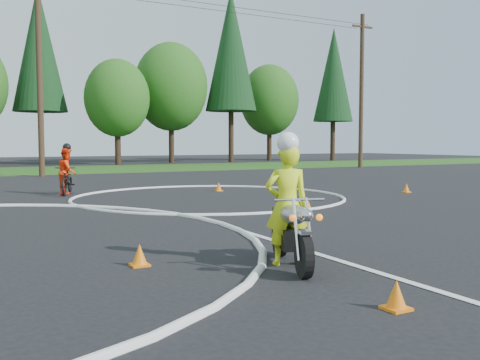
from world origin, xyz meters
name	(u,v)px	position (x,y,z in m)	size (l,w,h in m)	color
course_markings	(9,229)	(2.17, 4.35, 0.01)	(19.05, 19.05, 0.12)	silver
primary_motorcycle	(292,232)	(5.23, -0.67, 0.47)	(0.87, 1.77, 0.97)	black
rider_primary_grp	(287,201)	(5.24, -0.54, 0.86)	(0.69, 0.56, 1.79)	#D3EA18
rider_second_grp	(67,176)	(4.43, 10.98, 0.58)	(1.10, 1.80, 1.63)	black
traffic_cones	(131,226)	(4.10, 2.89, 0.14)	(22.70, 12.74, 0.30)	orange
treeline	(146,80)	(14.78, 34.61, 6.62)	(38.20, 8.10, 14.52)	#382619
utility_poles	(39,69)	(5.00, 21.00, 5.20)	(41.60, 1.12, 10.00)	#473321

